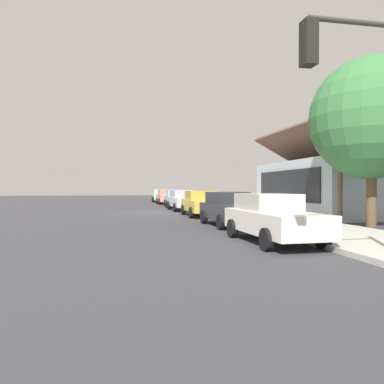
{
  "coord_description": "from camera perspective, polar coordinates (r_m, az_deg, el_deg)",
  "views": [
    {
      "loc": [
        26.49,
        -2.29,
        1.79
      ],
      "look_at": [
        -2.7,
        3.45,
        1.44
      ],
      "focal_mm": 34.54,
      "sensor_mm": 36.0,
      "label": 1
    }
  ],
  "objects": [
    {
      "name": "ground_plane",
      "position": [
        26.64,
        -6.19,
        -3.19
      ],
      "size": [
        120.0,
        120.0,
        0.0
      ],
      "primitive_type": "plane",
      "color": "#38383D"
    },
    {
      "name": "utility_pole_wooden",
      "position": [
        19.37,
        21.92,
        6.96
      ],
      "size": [
        1.8,
        0.24,
        7.5
      ],
      "color": "brown",
      "rests_on": "ground"
    },
    {
      "name": "shade_tree",
      "position": [
        18.35,
        26.01,
        10.18
      ],
      "size": [
        5.37,
        5.37,
        7.55
      ],
      "color": "brown",
      "rests_on": "ground"
    },
    {
      "name": "fire_hydrant_red",
      "position": [
        33.19,
        0.15,
        -1.56
      ],
      "size": [
        0.22,
        0.22,
        0.71
      ],
      "color": "red",
      "rests_on": "sidewalk_curb"
    },
    {
      "name": "car_silver",
      "position": [
        29.06,
        -1.43,
        -1.25
      ],
      "size": [
        4.74,
        2.07,
        1.59
      ],
      "rotation": [
        0.0,
        0.0,
        0.02
      ],
      "color": "silver",
      "rests_on": "ground"
    },
    {
      "name": "car_seafoam",
      "position": [
        46.36,
        -4.95,
        -0.54
      ],
      "size": [
        4.5,
        2.09,
        1.59
      ],
      "rotation": [
        0.0,
        0.0,
        -0.04
      ],
      "color": "#9ED1BC",
      "rests_on": "ground"
    },
    {
      "name": "car_coral",
      "position": [
        40.42,
        -3.98,
        -0.71
      ],
      "size": [
        4.42,
        2.04,
        1.59
      ],
      "rotation": [
        0.0,
        0.0,
        -0.01
      ],
      "color": "#EA8C75",
      "rests_on": "ground"
    },
    {
      "name": "car_charcoal",
      "position": [
        17.41,
        5.81,
        -2.55
      ],
      "size": [
        4.53,
        2.15,
        1.59
      ],
      "rotation": [
        0.0,
        0.0,
        0.03
      ],
      "color": "#2D3035",
      "rests_on": "ground"
    },
    {
      "name": "storefront_building",
      "position": [
        26.26,
        21.79,
        0.86
      ],
      "size": [
        10.94,
        7.83,
        5.63
      ],
      "color": "#ADBCC6",
      "rests_on": "ground"
    },
    {
      "name": "car_mustard",
      "position": [
        23.29,
        1.45,
        -1.73
      ],
      "size": [
        4.79,
        2.12,
        1.59
      ],
      "rotation": [
        0.0,
        0.0,
        -0.01
      ],
      "color": "gold",
      "rests_on": "ground"
    },
    {
      "name": "car_skyblue",
      "position": [
        34.49,
        -2.5,
        -0.95
      ],
      "size": [
        4.71,
        2.28,
        1.59
      ],
      "rotation": [
        0.0,
        0.0,
        -0.06
      ],
      "color": "#8CB7E0",
      "rests_on": "ground"
    },
    {
      "name": "sidewalk_curb",
      "position": [
        27.69,
        5.45,
        -2.87
      ],
      "size": [
        60.0,
        4.2,
        0.16
      ],
      "primitive_type": "cube",
      "color": "#B2AFA8",
      "rests_on": "ground"
    },
    {
      "name": "car_ivory",
      "position": [
        12.44,
        12.2,
        -3.85
      ],
      "size": [
        4.75,
        2.11,
        1.59
      ],
      "rotation": [
        0.0,
        0.0,
        0.03
      ],
      "color": "silver",
      "rests_on": "ground"
    }
  ]
}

